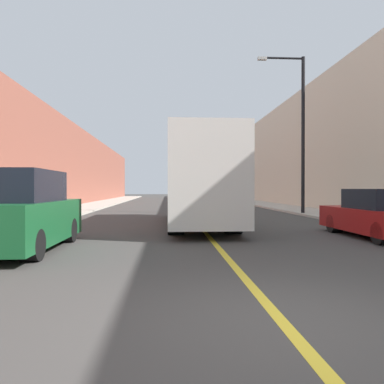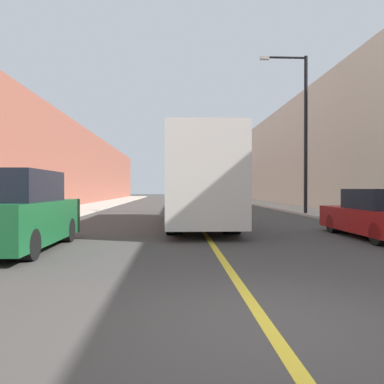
{
  "view_description": "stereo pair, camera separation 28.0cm",
  "coord_description": "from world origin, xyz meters",
  "px_view_note": "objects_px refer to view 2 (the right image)",
  "views": [
    {
      "loc": [
        -1.31,
        -4.14,
        1.53
      ],
      "look_at": [
        -0.33,
        10.88,
        1.39
      ],
      "focal_mm": 35.0,
      "sensor_mm": 36.0,
      "label": 1
    },
    {
      "loc": [
        -1.03,
        -4.15,
        1.53
      ],
      "look_at": [
        -0.33,
        10.88,
        1.39
      ],
      "focal_mm": 35.0,
      "sensor_mm": 36.0,
      "label": 2
    }
  ],
  "objects_px": {
    "street_lamp_left": "(1,75)",
    "street_lamp_right": "(302,125)",
    "car_right_near": "(378,216)",
    "bus": "(197,180)",
    "parked_suv_left": "(18,214)"
  },
  "relations": [
    {
      "from": "street_lamp_left",
      "to": "street_lamp_right",
      "type": "height_order",
      "value": "street_lamp_right"
    },
    {
      "from": "bus",
      "to": "parked_suv_left",
      "type": "bearing_deg",
      "value": -127.61
    },
    {
      "from": "parked_suv_left",
      "to": "car_right_near",
      "type": "height_order",
      "value": "parked_suv_left"
    },
    {
      "from": "car_right_near",
      "to": "street_lamp_left",
      "type": "relative_size",
      "value": 0.55
    },
    {
      "from": "parked_suv_left",
      "to": "street_lamp_left",
      "type": "bearing_deg",
      "value": 122.48
    },
    {
      "from": "bus",
      "to": "street_lamp_right",
      "type": "xyz_separation_m",
      "value": [
        6.34,
        5.46,
        3.3
      ]
    },
    {
      "from": "street_lamp_left",
      "to": "street_lamp_right",
      "type": "xyz_separation_m",
      "value": [
        12.52,
        9.56,
        0.25
      ]
    },
    {
      "from": "street_lamp_left",
      "to": "parked_suv_left",
      "type": "bearing_deg",
      "value": -57.52
    },
    {
      "from": "bus",
      "to": "car_right_near",
      "type": "distance_m",
      "value": 7.02
    },
    {
      "from": "bus",
      "to": "parked_suv_left",
      "type": "height_order",
      "value": "bus"
    },
    {
      "from": "street_lamp_left",
      "to": "car_right_near",
      "type": "bearing_deg",
      "value": -1.92
    },
    {
      "from": "car_right_near",
      "to": "street_lamp_right",
      "type": "xyz_separation_m",
      "value": [
        1.07,
        9.94,
        4.5
      ]
    },
    {
      "from": "street_lamp_left",
      "to": "street_lamp_right",
      "type": "relative_size",
      "value": 0.95
    },
    {
      "from": "bus",
      "to": "car_right_near",
      "type": "xyz_separation_m",
      "value": [
        5.27,
        -4.48,
        -1.19
      ]
    },
    {
      "from": "parked_suv_left",
      "to": "car_right_near",
      "type": "bearing_deg",
      "value": 9.92
    }
  ]
}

